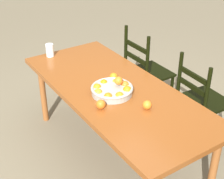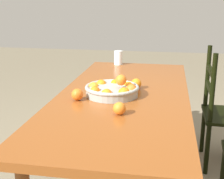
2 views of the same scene
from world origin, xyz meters
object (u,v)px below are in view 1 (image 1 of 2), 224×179
at_px(chair_near_window, 146,73).
at_px(orange_loose_1, 147,105).
at_px(dining_table, 115,95).
at_px(chair_by_cabinet, 201,103).
at_px(orange_loose_2, 114,77).
at_px(fruit_bowl, 112,90).
at_px(drinking_glass, 50,50).
at_px(orange_loose_0, 101,104).

height_order(chair_near_window, orange_loose_1, chair_near_window).
relative_size(dining_table, chair_by_cabinet, 2.15).
relative_size(chair_near_window, chair_by_cabinet, 1.03).
relative_size(dining_table, orange_loose_2, 27.49).
height_order(dining_table, orange_loose_1, orange_loose_1).
distance_m(dining_table, fruit_bowl, 0.14).
bearing_deg(orange_loose_2, fruit_bowl, -36.25).
bearing_deg(chair_by_cabinet, dining_table, 74.15).
xyz_separation_m(chair_near_window, orange_loose_1, (0.90, -0.72, 0.32)).
relative_size(chair_by_cabinet, fruit_bowl, 2.64).
bearing_deg(orange_loose_1, chair_by_cabinet, 98.77).
height_order(fruit_bowl, drinking_glass, fruit_bowl).
height_order(chair_by_cabinet, drinking_glass, chair_by_cabinet).
height_order(chair_near_window, fruit_bowl, chair_near_window).
bearing_deg(dining_table, orange_loose_1, 4.71).
bearing_deg(fruit_bowl, orange_loose_0, -55.51).
height_order(orange_loose_1, drinking_glass, drinking_glass).
distance_m(chair_by_cabinet, orange_loose_1, 0.83).
bearing_deg(drinking_glass, dining_table, 11.20).
relative_size(fruit_bowl, orange_loose_0, 4.75).
xyz_separation_m(dining_table, orange_loose_1, (0.40, 0.03, 0.10)).
bearing_deg(orange_loose_1, orange_loose_2, 175.89).
distance_m(orange_loose_2, drinking_glass, 0.83).
bearing_deg(chair_near_window, orange_loose_0, 124.93).
bearing_deg(fruit_bowl, dining_table, 133.03).
xyz_separation_m(dining_table, orange_loose_0, (0.20, -0.26, 0.10)).
relative_size(dining_table, orange_loose_1, 28.22).
bearing_deg(dining_table, orange_loose_2, 150.51).
bearing_deg(orange_loose_2, chair_near_window, 119.15).
xyz_separation_m(orange_loose_0, orange_loose_1, (0.20, 0.29, -0.00)).
bearing_deg(chair_near_window, chair_by_cabinet, -176.87).
bearing_deg(fruit_bowl, chair_near_window, 124.64).
height_order(chair_near_window, orange_loose_0, chair_near_window).
distance_m(fruit_bowl, orange_loose_2, 0.23).
bearing_deg(chair_near_window, dining_table, 124.14).
bearing_deg(orange_loose_2, orange_loose_0, -46.03).
bearing_deg(dining_table, drinking_glass, -168.80).
relative_size(dining_table, drinking_glass, 15.39).
bearing_deg(orange_loose_0, orange_loose_2, 133.97).
distance_m(orange_loose_0, orange_loose_2, 0.46).
relative_size(chair_near_window, orange_loose_0, 12.93).
bearing_deg(orange_loose_0, chair_near_window, 124.61).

